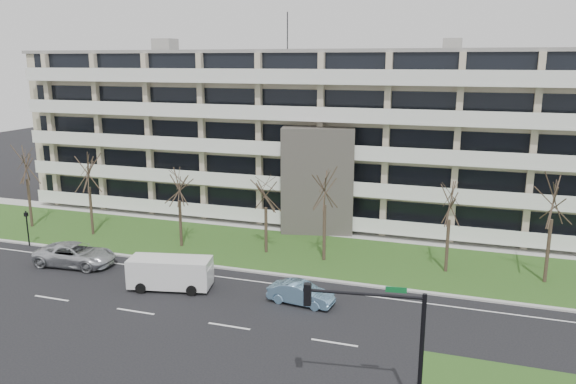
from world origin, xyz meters
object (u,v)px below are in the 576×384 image
(blue_sedan, at_px, (301,293))
(traffic_signal, at_px, (381,333))
(silver_pickup, at_px, (75,255))
(white_van, at_px, (171,271))
(pedestrian_signal, at_px, (27,224))

(blue_sedan, bearing_deg, traffic_signal, -140.34)
(silver_pickup, relative_size, blue_sedan, 1.43)
(white_van, xyz_separation_m, traffic_signal, (14.84, -9.13, 2.50))
(blue_sedan, bearing_deg, white_van, 98.98)
(blue_sedan, bearing_deg, pedestrian_signal, 87.59)
(traffic_signal, distance_m, pedestrian_signal, 32.81)
(white_van, height_order, traffic_signal, traffic_signal)
(pedestrian_signal, bearing_deg, blue_sedan, -16.00)
(silver_pickup, bearing_deg, white_van, -104.63)
(traffic_signal, bearing_deg, pedestrian_signal, 148.32)
(white_van, relative_size, pedestrian_signal, 1.94)
(silver_pickup, bearing_deg, blue_sedan, -98.28)
(traffic_signal, relative_size, pedestrian_signal, 2.01)
(blue_sedan, relative_size, traffic_signal, 0.70)
(white_van, bearing_deg, traffic_signal, -43.43)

